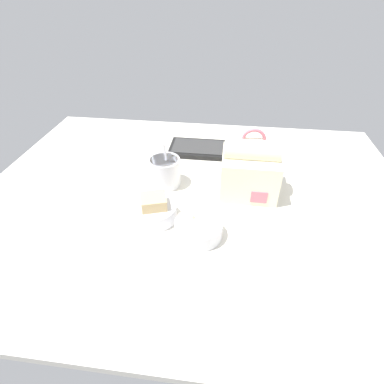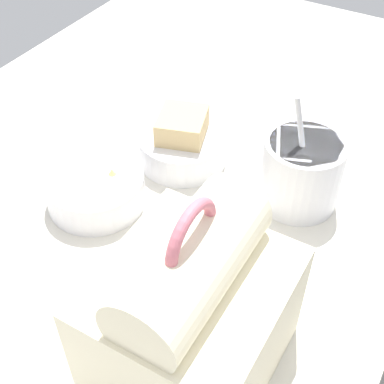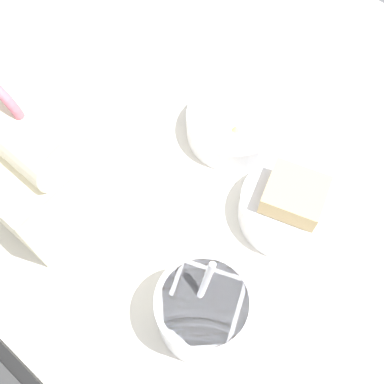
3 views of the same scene
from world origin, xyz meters
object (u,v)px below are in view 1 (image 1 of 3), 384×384
soup_cup (165,171)px  computer_mouse (260,153)px  keyboard (208,149)px  bento_bowl_snacks (198,228)px  lunch_bag (250,169)px  bento_bowl_sandwich (154,210)px

soup_cup → computer_mouse: 39.98cm
keyboard → bento_bowl_snacks: 47.32cm
bento_bowl_snacks → lunch_bag: bearing=58.8°
computer_mouse → bento_bowl_snacks: bearing=-112.4°
soup_cup → bento_bowl_snacks: bearing=-58.8°
soup_cup → bento_bowl_sandwich: soup_cup is taller
bento_bowl_sandwich → bento_bowl_snacks: 14.34cm
lunch_bag → computer_mouse: bearing=77.3°
keyboard → soup_cup: bearing=-117.0°
soup_cup → keyboard: bearing=63.0°
bento_bowl_snacks → keyboard: bearing=91.7°
keyboard → bento_bowl_snacks: bento_bowl_snacks is taller
keyboard → computer_mouse: (20.20, -1.62, 0.66)cm
soup_cup → computer_mouse: (32.64, 22.83, -3.35)cm
bento_bowl_sandwich → bento_bowl_snacks: (13.32, -5.30, -0.50)cm
keyboard → computer_mouse: size_ratio=4.31×
lunch_bag → computer_mouse: size_ratio=3.10×
bento_bowl_snacks → bento_bowl_sandwich: bearing=158.3°
keyboard → soup_cup: 27.73cm
bento_bowl_snacks → computer_mouse: size_ratio=1.83×
bento_bowl_snacks → soup_cup: bearing=121.2°
bento_bowl_snacks → computer_mouse: bento_bowl_snacks is taller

